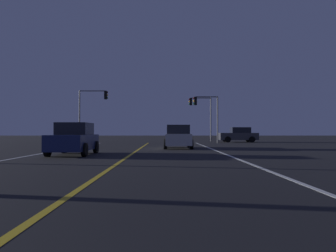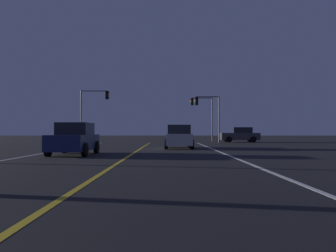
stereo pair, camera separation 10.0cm
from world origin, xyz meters
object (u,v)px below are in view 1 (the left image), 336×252
traffic_light_near_left (93,104)px  traffic_light_near_right (206,108)px  car_crossing_side (239,135)px  car_ahead_far (178,137)px  car_oncoming (74,139)px  traffic_light_far_right (200,109)px

traffic_light_near_left → traffic_light_near_right: bearing=-0.0°
car_crossing_side → traffic_light_near_right: traffic_light_near_right is taller
car_ahead_far → traffic_light_near_right: bearing=-16.1°
car_oncoming → traffic_light_near_left: size_ratio=0.76×
car_ahead_far → traffic_light_far_right: bearing=-11.1°
car_ahead_far → traffic_light_near_right: traffic_light_near_right is taller
car_oncoming → traffic_light_near_left: bearing=-170.8°
car_oncoming → traffic_light_near_right: traffic_light_near_right is taller
traffic_light_near_left → traffic_light_far_right: (12.15, 5.50, -0.17)m
car_crossing_side → traffic_light_near_left: (-16.17, -2.07, 3.36)m
traffic_light_near_left → traffic_light_far_right: size_ratio=1.04×
car_oncoming → car_ahead_far: 8.82m
traffic_light_far_right → traffic_light_near_left: bearing=24.4°
car_oncoming → car_crossing_side: bearing=147.4°
car_oncoming → traffic_light_far_right: size_ratio=0.79×
car_oncoming → car_ahead_far: same height
car_crossing_side → traffic_light_near_left: 16.64m
car_oncoming → traffic_light_far_right: bearing=159.1°
car_oncoming → traffic_light_far_right: (9.16, 24.02, 3.19)m
car_ahead_far → traffic_light_near_left: traffic_light_near_left is taller
car_ahead_far → traffic_light_near_right: 12.65m
traffic_light_near_right → traffic_light_near_left: size_ratio=0.89×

